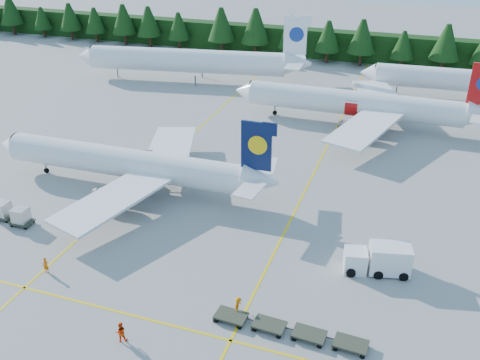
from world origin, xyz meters
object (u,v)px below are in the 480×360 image
(airstairs, at_px, (142,182))
(airliner_red, at_px, (349,103))
(airliner_navy, at_px, (120,162))
(service_truck, at_px, (377,259))

(airstairs, bearing_deg, airliner_red, 38.63)
(airliner_red, bearing_deg, airliner_navy, -127.73)
(airliner_red, height_order, service_truck, airliner_red)
(airliner_red, relative_size, airstairs, 6.87)
(airliner_navy, bearing_deg, service_truck, -13.91)
(service_truck, bearing_deg, airstairs, 152.52)
(airliner_navy, height_order, airstairs, airliner_navy)
(airliner_navy, distance_m, service_truck, 32.47)
(airliner_navy, relative_size, airstairs, 6.41)
(airliner_navy, relative_size, service_truck, 5.64)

